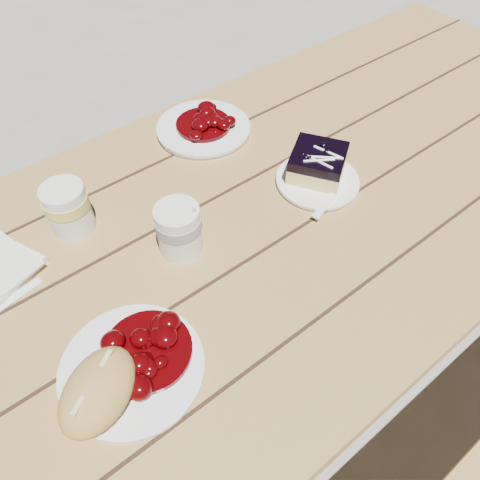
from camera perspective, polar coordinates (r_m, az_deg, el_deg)
ground at (r=1.52m, az=0.96°, el=-16.64°), size 60.00×60.00×0.00m
picnic_table at (r=1.01m, az=1.38°, el=-3.15°), size 2.00×1.55×0.75m
main_plate at (r=0.72m, az=-12.95°, el=-15.09°), size 0.20×0.20×0.02m
goulash_stew at (r=0.70m, az=-11.42°, el=-12.50°), size 0.13×0.13×0.04m
bread_roll at (r=0.67m, az=-16.93°, el=-17.19°), size 0.16×0.14×0.07m
dessert_plate at (r=0.96m, az=9.41°, el=7.06°), size 0.16×0.16×0.01m
blueberry_cake at (r=0.95m, az=9.46°, el=9.28°), size 0.14×0.14×0.06m
fork_dessert at (r=0.92m, az=10.96°, el=5.03°), size 0.16×0.07×0.00m
coffee_cup at (r=0.81m, az=-7.45°, el=1.26°), size 0.08×0.08×0.10m
fork_table at (r=0.85m, az=-26.58°, el=-6.89°), size 0.16×0.05×0.00m
second_plate at (r=1.08m, az=-4.45°, el=13.29°), size 0.20×0.20×0.02m
second_stew at (r=1.06m, az=-4.55°, el=14.55°), size 0.12×0.12×0.04m
second_cup at (r=0.89m, az=-20.20°, el=3.60°), size 0.08×0.08×0.10m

